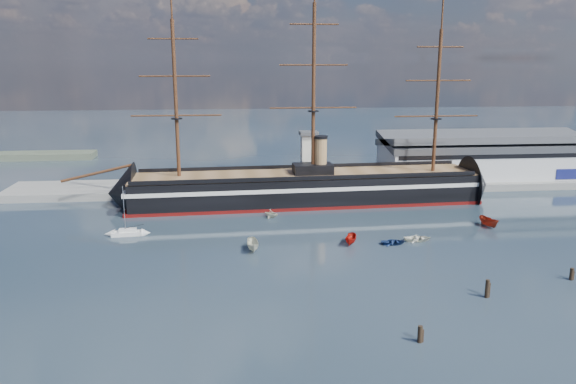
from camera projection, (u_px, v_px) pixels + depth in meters
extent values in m
plane|color=#162732|center=(315.00, 225.00, 126.87)|extent=(600.00, 600.00, 0.00)
cube|color=slate|center=(331.00, 188.00, 162.68)|extent=(180.00, 18.00, 2.00)
cube|color=#B7BABC|center=(485.00, 159.00, 169.61)|extent=(62.00, 20.00, 10.00)
cube|color=#3F4247|center=(487.00, 141.00, 168.31)|extent=(63.00, 21.00, 2.00)
cube|color=silver|center=(308.00, 160.00, 157.00)|extent=(4.00, 4.00, 14.00)
cube|color=#3F4247|center=(309.00, 133.00, 155.26)|extent=(5.00, 5.00, 1.00)
cube|color=black|center=(305.00, 188.00, 145.33)|extent=(88.63, 19.97, 7.00)
cube|color=silver|center=(305.00, 183.00, 145.05)|extent=(90.64, 20.30, 1.00)
cube|color=#570B0A|center=(305.00, 201.00, 146.18)|extent=(90.64, 20.26, 0.90)
cone|color=black|center=(121.00, 193.00, 140.86)|extent=(14.70, 16.30, 15.68)
cone|color=black|center=(477.00, 185.00, 149.94)|extent=(11.70, 16.16, 15.68)
cube|color=brown|center=(305.00, 174.00, 144.49)|extent=(88.58, 18.69, 0.40)
cube|color=black|center=(313.00, 169.00, 144.36)|extent=(10.26, 6.45, 2.50)
cylinder|color=#A57F50|center=(321.00, 155.00, 143.74)|extent=(3.20, 3.20, 9.00)
cylinder|color=#381E0F|center=(97.00, 173.00, 139.09)|extent=(17.77, 1.50, 4.43)
cylinder|color=#381E0F|center=(176.00, 100.00, 136.90)|extent=(0.90, 0.90, 38.00)
cylinder|color=#381E0F|center=(314.00, 91.00, 139.76)|extent=(0.90, 0.90, 42.00)
cylinder|color=#381E0F|center=(437.00, 102.00, 143.58)|extent=(0.90, 0.90, 36.00)
cube|color=silver|center=(128.00, 233.00, 119.14)|extent=(6.91, 2.49, 0.90)
cube|color=silver|center=(128.00, 230.00, 118.97)|extent=(3.72, 1.71, 0.72)
cylinder|color=#B2B2B7|center=(124.00, 209.00, 117.84)|extent=(0.14, 0.14, 9.95)
imported|color=beige|center=(253.00, 251.00, 109.67)|extent=(6.93, 2.81, 2.73)
imported|color=navy|center=(393.00, 244.00, 113.61)|extent=(1.34, 3.11, 1.43)
imported|color=#A5130A|center=(351.00, 244.00, 113.51)|extent=(6.47, 4.33, 2.43)
imported|color=beige|center=(271.00, 217.00, 132.76)|extent=(5.98, 6.43, 2.25)
imported|color=white|center=(418.00, 241.00, 115.66)|extent=(1.41, 3.45, 1.61)
imported|color=#9B2C18|center=(488.00, 227.00, 125.37)|extent=(7.20, 4.09, 2.72)
cylinder|color=black|center=(420.00, 342.00, 74.43)|extent=(0.64, 0.64, 3.06)
cylinder|color=black|center=(486.00, 298.00, 88.36)|extent=(0.64, 0.64, 3.68)
cylinder|color=black|center=(571.00, 280.00, 95.38)|extent=(0.64, 0.64, 2.84)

